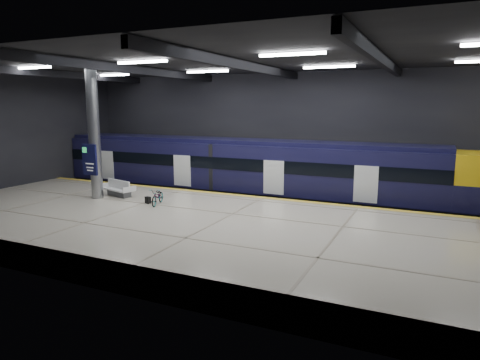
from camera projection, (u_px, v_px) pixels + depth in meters
The scene contains 10 objects.
ground at pixel (242, 231), 20.57m from camera, with size 30.00×30.00×0.00m, color black.
room_shell at pixel (242, 111), 19.58m from camera, with size 30.10×16.10×8.05m.
platform at pixel (217, 234), 18.24m from camera, with size 30.00×11.00×1.10m, color beige.
safety_strip at pixel (263, 198), 22.83m from camera, with size 30.00×0.40×0.01m, color gold.
rails at pixel (280, 205), 25.47m from camera, with size 30.00×1.52×0.16m.
train at pixel (263, 171), 25.59m from camera, with size 29.40×2.84×3.79m.
bench at pixel (119, 190), 23.24m from camera, with size 2.15×1.33×0.88m.
bicycle at pixel (158, 196), 21.16m from camera, with size 0.55×1.58×0.83m, color #99999E.
pannier_bag at pixel (148, 200), 21.45m from camera, with size 0.30×0.18×0.35m, color black.
info_column at pixel (94, 135), 22.19m from camera, with size 0.90×0.78×6.90m.
Camera 1 is at (8.26, -18.03, 5.97)m, focal length 32.00 mm.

